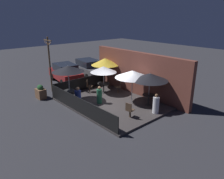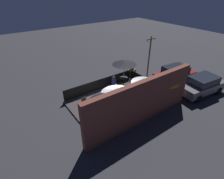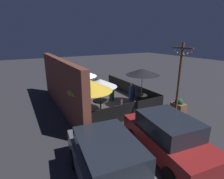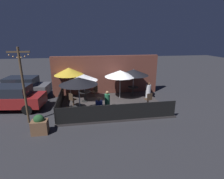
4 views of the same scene
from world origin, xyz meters
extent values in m
plane|color=#2D2D33|center=(0.00, 0.00, 0.00)|extent=(60.00, 60.00, 0.00)
cube|color=#383333|center=(0.00, 0.00, 0.06)|extent=(6.96, 4.94, 0.12)
cube|color=brown|center=(0.00, 2.70, 1.59)|extent=(8.56, 0.36, 3.18)
cube|color=black|center=(0.00, -2.43, 0.59)|extent=(6.76, 0.05, 0.95)
cube|color=black|center=(-3.44, 0.00, 0.59)|extent=(0.05, 4.74, 0.95)
cylinder|color=#B2B2B7|center=(-2.11, -1.81, 1.32)|extent=(0.05, 0.05, 2.41)
cone|color=black|center=(-2.11, -1.81, 2.33)|extent=(2.10, 2.10, 0.39)
cylinder|color=#B2B2B7|center=(1.97, 1.54, 1.18)|extent=(0.05, 0.05, 2.12)
cone|color=black|center=(1.97, 1.54, 2.02)|extent=(2.29, 2.29, 0.45)
cylinder|color=#B2B2B7|center=(-1.81, 0.93, 1.12)|extent=(0.05, 0.05, 2.00)
cone|color=silver|center=(-1.81, 0.93, 1.91)|extent=(1.92, 1.92, 0.43)
cylinder|color=#B2B2B7|center=(-2.89, 1.99, 1.28)|extent=(0.05, 0.05, 2.31)
cone|color=gold|center=(-2.89, 1.99, 2.16)|extent=(2.18, 2.18, 0.54)
cylinder|color=#B2B2B7|center=(0.84, 1.18, 1.19)|extent=(0.05, 0.05, 2.15)
cone|color=silver|center=(0.84, 1.18, 2.04)|extent=(2.27, 2.27, 0.46)
cylinder|color=black|center=(-2.11, -1.81, 0.13)|extent=(0.41, 0.41, 0.02)
cylinder|color=black|center=(-2.11, -1.81, 0.46)|extent=(0.08, 0.08, 0.68)
cylinder|color=black|center=(-2.11, -1.81, 0.82)|extent=(0.75, 0.75, 0.04)
cylinder|color=black|center=(1.97, 1.54, 0.13)|extent=(0.45, 0.45, 0.02)
cylinder|color=black|center=(1.97, 1.54, 0.46)|extent=(0.08, 0.08, 0.68)
cylinder|color=black|center=(1.97, 1.54, 0.82)|extent=(0.82, 0.82, 0.04)
cylinder|color=black|center=(-1.81, 0.93, 0.13)|extent=(0.50, 0.50, 0.02)
cylinder|color=black|center=(-1.81, 0.93, 0.47)|extent=(0.08, 0.08, 0.70)
cylinder|color=black|center=(-1.81, 0.93, 0.84)|extent=(0.91, 0.91, 0.04)
cube|color=#4C3828|center=(2.41, -0.61, 0.33)|extent=(0.09, 0.09, 0.43)
cube|color=#4C3828|center=(2.41, -0.61, 0.57)|extent=(0.47, 0.47, 0.04)
cube|color=#4C3828|center=(2.45, -0.79, 0.81)|extent=(0.40, 0.11, 0.44)
cube|color=#4C3828|center=(-1.07, 1.69, 0.34)|extent=(0.11, 0.11, 0.43)
cube|color=#4C3828|center=(-1.07, 1.69, 0.57)|extent=(0.57, 0.57, 0.04)
cube|color=#4C3828|center=(-0.95, 1.82, 0.81)|extent=(0.31, 0.30, 0.44)
cube|color=#4C3828|center=(-2.59, 0.20, 0.33)|extent=(0.11, 0.11, 0.43)
cube|color=#4C3828|center=(-2.59, 0.20, 0.57)|extent=(0.57, 0.57, 0.04)
cube|color=#4C3828|center=(-2.73, 0.08, 0.81)|extent=(0.29, 0.31, 0.44)
cylinder|color=#236642|center=(-0.38, -0.62, 0.60)|extent=(0.41, 0.41, 0.97)
sphere|color=#9E704C|center=(-0.38, -0.62, 1.19)|extent=(0.21, 0.21, 0.21)
cylinder|color=navy|center=(-1.02, -1.85, 0.62)|extent=(0.51, 0.51, 1.01)
sphere|color=#9E704C|center=(-1.02, -1.85, 1.24)|extent=(0.23, 0.23, 0.23)
cylinder|color=silver|center=(3.02, 0.94, 0.63)|extent=(0.48, 0.48, 1.01)
sphere|color=brown|center=(3.02, 0.94, 1.23)|extent=(0.20, 0.20, 0.20)
cube|color=brown|center=(-4.08, -2.99, 0.35)|extent=(0.78, 0.54, 0.70)
ellipsoid|color=#235128|center=(-4.08, -2.99, 0.79)|extent=(0.50, 0.40, 0.45)
cylinder|color=brown|center=(-4.98, -1.67, 2.08)|extent=(0.12, 0.12, 4.15)
cube|color=brown|center=(-4.98, -1.67, 3.90)|extent=(1.10, 0.08, 0.08)
sphere|color=#F4B260|center=(-5.44, -1.67, 3.76)|extent=(0.07, 0.07, 0.07)
sphere|color=#F4B260|center=(-5.26, -1.67, 3.68)|extent=(0.07, 0.07, 0.07)
sphere|color=#F4B260|center=(-5.07, -1.67, 3.63)|extent=(0.07, 0.07, 0.07)
sphere|color=#F4B260|center=(-4.89, -1.67, 3.63)|extent=(0.07, 0.07, 0.07)
sphere|color=#F4B260|center=(-4.71, -1.67, 3.68)|extent=(0.07, 0.07, 0.07)
sphere|color=#F4B260|center=(-4.52, -1.67, 3.76)|extent=(0.07, 0.07, 0.07)
cube|color=maroon|center=(-6.44, 0.41, 0.67)|extent=(4.08, 2.20, 0.70)
cube|color=#1E232D|center=(-6.44, 0.41, 1.32)|extent=(2.33, 1.83, 0.60)
cylinder|color=black|center=(-5.14, 1.06, 0.32)|extent=(0.66, 0.26, 0.64)
cylinder|color=black|center=(-5.35, -0.54, 0.32)|extent=(0.66, 0.26, 0.64)
cylinder|color=black|center=(-7.53, 1.37, 0.32)|extent=(0.66, 0.26, 0.64)
cylinder|color=black|center=(-7.74, -0.23, 0.32)|extent=(0.66, 0.26, 0.64)
cube|color=#5B5B60|center=(-6.65, 3.01, 0.67)|extent=(4.32, 2.18, 0.70)
cube|color=#1E232D|center=(-6.65, 3.01, 1.32)|extent=(2.45, 1.83, 0.60)
cylinder|color=black|center=(-5.28, 3.66, 0.32)|extent=(0.66, 0.26, 0.64)
cylinder|color=black|center=(-5.47, 2.06, 0.32)|extent=(0.66, 0.26, 0.64)
cylinder|color=black|center=(-7.83, 3.97, 0.32)|extent=(0.66, 0.26, 0.64)
cylinder|color=black|center=(-8.02, 2.37, 0.32)|extent=(0.66, 0.26, 0.64)
camera|label=1|loc=(10.16, -8.86, 5.68)|focal=35.00mm
camera|label=2|loc=(6.86, 9.01, 8.04)|focal=28.00mm
camera|label=3|loc=(-10.39, 4.99, 4.37)|focal=28.00mm
camera|label=4|loc=(-1.82, -11.18, 4.64)|focal=28.00mm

